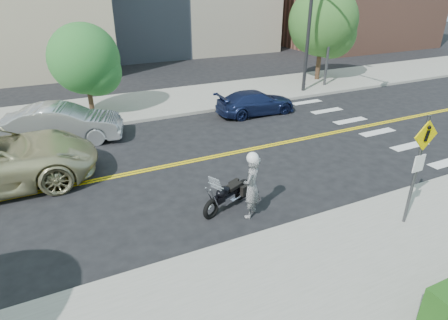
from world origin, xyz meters
TOP-DOWN VIEW (x-y plane):
  - ground_plane at (0.00, 0.00)m, footprint 120.00×120.00m
  - sidewalk_near at (0.00, -7.50)m, footprint 60.00×5.00m
  - sidewalk_far at (0.00, 7.50)m, footprint 60.00×5.00m
  - lamp_post at (12.00, 6.50)m, footprint 0.16×0.16m
  - traffic_light at (10.00, 5.08)m, footprint 0.28×4.50m
  - pedestrian_sign at (4.20, -6.31)m, footprint 0.78×0.08m
  - motorcyclist at (0.74, -4.05)m, footprint 0.80×0.77m
  - motorcycle at (0.35, -3.36)m, footprint 2.04×1.35m
  - parked_car_silver at (-3.50, 4.10)m, footprint 4.94×2.76m
  - parked_car_blue at (5.43, 3.79)m, footprint 4.08×1.72m
  - tree_far_a at (-2.01, 6.85)m, footprint 3.23×3.23m
  - tree_far_b at (12.61, 8.00)m, footprint 4.30×4.30m

SIDE VIEW (x-z plane):
  - ground_plane at x=0.00m, z-range 0.00..0.00m
  - sidewalk_near at x=0.00m, z-range 0.00..0.15m
  - sidewalk_far at x=0.00m, z-range 0.00..0.15m
  - parked_car_blue at x=5.43m, z-range 0.00..1.17m
  - motorcycle at x=0.35m, z-range 0.00..1.20m
  - parked_car_silver at x=-3.50m, z-range 0.00..1.54m
  - motorcyclist at x=0.74m, z-range 0.00..1.95m
  - pedestrian_sign at x=4.20m, z-range 0.46..3.46m
  - tree_far_a at x=-2.01m, z-range 0.59..5.01m
  - tree_far_b at x=12.61m, z-range 0.82..6.76m
  - lamp_post at x=12.00m, z-range 0.15..8.15m
  - traffic_light at x=10.00m, z-range 1.17..8.17m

